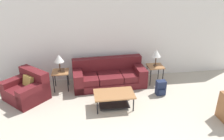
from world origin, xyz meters
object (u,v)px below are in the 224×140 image
Objects in this scene: coffee_table at (114,97)px; side_table_right at (155,68)px; side_table_left at (60,73)px; couch at (109,76)px; backpack at (161,88)px; armchair at (27,89)px; table_lamp_right at (156,54)px; table_lamp_left at (59,59)px.

coffee_table is 1.95m from side_table_right.
side_table_left is at bearing 139.57° from coffee_table.
couch is 5.20× the size of backpack.
table_lamp_right is (3.85, 0.44, 0.70)m from armchair.
table_lamp_right reaches higher than armchair.
coffee_table is at bearing -141.10° from table_lamp_right.
backpack is at bearing -30.70° from couch.
armchair is 2.47m from coffee_table.
backpack is at bearing -94.93° from table_lamp_right.
table_lamp_left is (-2.94, 0.00, 0.47)m from side_table_right.
side_table_left is 2.99m from backpack.
coffee_table is 2.06m from table_lamp_right.
coffee_table is 1.97× the size of table_lamp_right.
backpack is at bearing -14.95° from side_table_left.
side_table_right is at bearing 6.52° from armchair.
couch is 1.49m from side_table_left.
table_lamp_right is 1.21× the size of backpack.
table_lamp_right is (1.51, 1.22, 0.68)m from coffee_table.
side_table_left is (0.91, 0.44, 0.23)m from armchair.
table_lamp_left reaches higher than armchair.
side_table_right is 1.11× the size of table_lamp_right.
armchair is 2.62× the size of table_lamp_left.
coffee_table is 2.00m from table_lamp_left.
armchair reaches higher than coffee_table.
table_lamp_right is at bearing 38.90° from coffee_table.
table_lamp_left reaches higher than couch.
backpack is (1.41, -0.84, -0.08)m from couch.
coffee_table is at bearing -18.43° from armchair.
table_lamp_left is at bearing 165.05° from backpack.
coffee_table is at bearing -91.66° from couch.
side_table_left is 2.94m from side_table_right.
couch is at bearing 12.08° from armchair.
table_lamp_left is at bearing 0.00° from side_table_left.
armchair is 1.23m from table_lamp_left.
backpack is (3.78, -0.33, -0.08)m from armchair.
side_table_right is (1.51, 1.22, 0.21)m from coffee_table.
couch reaches higher than side_table_right.
couch is 4.29× the size of table_lamp_right.
armchair is at bearing 161.57° from coffee_table.
side_table_right is at bearing 38.90° from coffee_table.
table_lamp_right reaches higher than side_table_right.
armchair is 3.18× the size of backpack.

